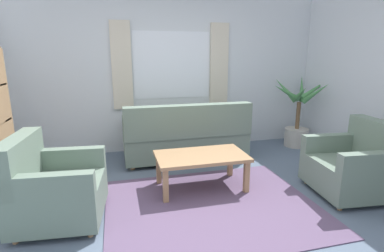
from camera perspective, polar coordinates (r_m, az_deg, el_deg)
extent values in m
plane|color=slate|center=(3.37, 3.86, -15.23)|extent=(6.24, 6.24, 0.00)
cube|color=silver|center=(5.16, -3.99, 9.99)|extent=(5.32, 0.12, 2.60)
cube|color=white|center=(5.09, -3.89, 11.64)|extent=(1.30, 0.01, 1.10)
cube|color=beige|center=(4.97, -13.45, 11.25)|extent=(0.32, 0.06, 1.40)
cube|color=beige|center=(5.28, 5.25, 11.69)|extent=(0.32, 0.06, 1.40)
cube|color=#604C6B|center=(3.37, 3.87, -15.14)|extent=(2.27, 1.87, 0.01)
cube|color=slate|center=(4.73, -1.41, -3.27)|extent=(1.90, 0.80, 0.38)
cube|color=slate|center=(4.32, -0.47, 0.99)|extent=(1.90, 0.20, 0.48)
cube|color=slate|center=(4.92, 8.48, 0.97)|extent=(0.16, 0.80, 0.24)
cube|color=slate|center=(4.54, -12.19, -0.27)|extent=(0.16, 0.80, 0.24)
cylinder|color=#A87F56|center=(5.31, 6.82, -3.93)|extent=(0.06, 0.06, 0.06)
cylinder|color=#A87F56|center=(4.97, -11.83, -5.38)|extent=(0.06, 0.06, 0.06)
cylinder|color=#A87F56|center=(4.79, 9.44, -6.01)|extent=(0.06, 0.06, 0.06)
cylinder|color=#A87F56|center=(4.41, -11.39, -7.87)|extent=(0.06, 0.06, 0.06)
cube|color=slate|center=(3.29, -23.99, -12.57)|extent=(0.87, 0.91, 0.36)
cube|color=slate|center=(3.25, -30.36, -5.85)|extent=(0.26, 0.85, 0.46)
cube|color=slate|center=(2.86, -26.33, -10.45)|extent=(0.81, 0.19, 0.22)
cube|color=slate|center=(3.51, -23.02, -5.73)|extent=(0.81, 0.19, 0.22)
cylinder|color=#A87F56|center=(3.03, -19.04, -19.01)|extent=(0.05, 0.05, 0.06)
cylinder|color=#A87F56|center=(3.62, -17.28, -13.24)|extent=(0.05, 0.05, 0.06)
cylinder|color=#A87F56|center=(3.21, -30.99, -18.40)|extent=(0.05, 0.05, 0.06)
cylinder|color=#A87F56|center=(3.76, -27.22, -13.10)|extent=(0.05, 0.05, 0.06)
cube|color=slate|center=(4.00, 27.97, -8.34)|extent=(0.88, 0.92, 0.36)
cube|color=slate|center=(4.08, 32.34, -2.38)|extent=(0.27, 0.85, 0.46)
cube|color=slate|center=(4.18, 25.53, -2.93)|extent=(0.81, 0.20, 0.22)
cube|color=slate|center=(3.64, 31.81, -6.02)|extent=(0.81, 0.20, 0.22)
cylinder|color=#A87F56|center=(4.16, 21.26, -9.90)|extent=(0.05, 0.05, 0.06)
cylinder|color=#A87F56|center=(3.65, 26.65, -13.86)|extent=(0.05, 0.05, 0.06)
cylinder|color=#A87F56|center=(4.51, 28.42, -8.84)|extent=(0.05, 0.05, 0.06)
cube|color=#A87F56|center=(3.62, 1.80, -5.84)|extent=(1.10, 0.64, 0.04)
cube|color=#A87F56|center=(3.37, -5.13, -11.50)|extent=(0.06, 0.06, 0.40)
cube|color=#A87F56|center=(3.64, 10.48, -9.69)|extent=(0.06, 0.06, 0.40)
cube|color=#A87F56|center=(3.84, -6.45, -8.27)|extent=(0.06, 0.06, 0.40)
cube|color=#A87F56|center=(4.08, 7.39, -6.94)|extent=(0.06, 0.06, 0.40)
cylinder|color=#B7B2A8|center=(5.69, 19.49, -2.05)|extent=(0.42, 0.42, 0.32)
cylinder|color=brown|center=(5.60, 19.81, 1.92)|extent=(0.07, 0.07, 0.48)
cone|color=#47894C|center=(5.74, 22.74, 6.66)|extent=(0.62, 0.15, 0.41)
cone|color=#47894C|center=(5.85, 20.46, 6.99)|extent=(0.39, 0.52, 0.50)
cone|color=#47894C|center=(5.67, 17.59, 6.75)|extent=(0.29, 0.49, 0.46)
cone|color=#47894C|center=(5.40, 17.79, 6.24)|extent=(0.51, 0.13, 0.34)
cone|color=#47894C|center=(5.26, 20.33, 5.95)|extent=(0.30, 0.52, 0.36)
cone|color=#47894C|center=(5.46, 22.82, 5.93)|extent=(0.33, 0.43, 0.45)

